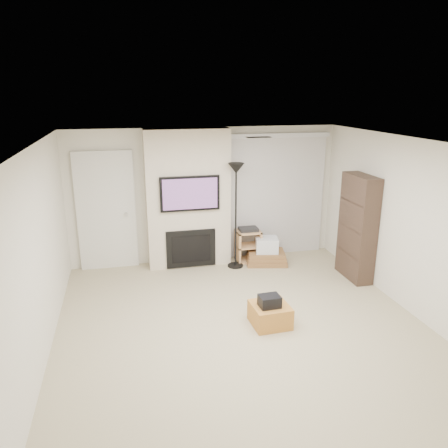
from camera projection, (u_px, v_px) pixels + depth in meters
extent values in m
cube|color=tan|center=(244.00, 330.00, 5.94)|extent=(5.00, 5.50, 0.00)
cube|color=white|center=(247.00, 144.00, 5.21)|extent=(5.00, 5.50, 0.00)
cube|color=silver|center=(205.00, 195.00, 8.14)|extent=(5.00, 0.00, 2.50)
cube|color=silver|center=(354.00, 372.00, 3.01)|extent=(5.00, 0.00, 2.50)
cube|color=silver|center=(37.00, 259.00, 5.03)|extent=(0.00, 5.50, 2.50)
cube|color=silver|center=(417.00, 230.00, 6.12)|extent=(0.00, 5.50, 2.50)
cube|color=silver|center=(259.00, 137.00, 6.04)|extent=(0.35, 0.18, 0.01)
cube|color=#B87830|center=(270.00, 315.00, 6.03)|extent=(0.52, 0.52, 0.30)
cube|color=black|center=(270.00, 301.00, 5.92)|extent=(0.29, 0.23, 0.16)
cube|color=beige|center=(188.00, 199.00, 7.87)|extent=(1.50, 0.40, 2.50)
cube|color=black|center=(190.00, 194.00, 7.62)|extent=(1.05, 0.06, 0.62)
cube|color=#513157|center=(190.00, 194.00, 7.58)|extent=(0.96, 0.00, 0.54)
cube|color=black|center=(191.00, 249.00, 7.93)|extent=(0.90, 0.04, 0.70)
cube|color=black|center=(191.00, 249.00, 7.92)|extent=(0.70, 0.02, 0.50)
cube|color=silver|center=(106.00, 211.00, 7.76)|extent=(1.02, 0.08, 2.14)
cube|color=#B2AA94|center=(107.00, 213.00, 7.78)|extent=(0.90, 0.05, 2.05)
cylinder|color=silver|center=(126.00, 214.00, 7.82)|extent=(0.07, 0.06, 0.07)
cube|color=silver|center=(279.00, 135.00, 8.07)|extent=(1.98, 0.10, 0.08)
cube|color=silver|center=(277.00, 198.00, 8.43)|extent=(1.90, 0.03, 2.29)
cylinder|color=black|center=(235.00, 266.00, 8.09)|extent=(0.28, 0.28, 0.03)
cylinder|color=black|center=(236.00, 219.00, 7.83)|extent=(0.03, 0.03, 1.79)
cone|color=black|center=(236.00, 168.00, 7.56)|extent=(0.28, 0.28, 0.18)
cube|color=tan|center=(238.00, 247.00, 8.24)|extent=(0.04, 0.38, 0.60)
cube|color=tan|center=(258.00, 245.00, 8.33)|extent=(0.04, 0.38, 0.60)
cube|color=tan|center=(248.00, 260.00, 8.37)|extent=(0.45, 0.38, 0.03)
cube|color=tan|center=(248.00, 246.00, 8.29)|extent=(0.45, 0.38, 0.03)
cube|color=tan|center=(248.00, 231.00, 8.21)|extent=(0.45, 0.38, 0.03)
cube|color=black|center=(248.00, 229.00, 8.19)|extent=(0.35, 0.25, 0.06)
cube|color=olive|center=(266.00, 261.00, 8.25)|extent=(0.84, 0.71, 0.08)
cube|color=olive|center=(266.00, 257.00, 8.23)|extent=(0.80, 0.66, 0.07)
cube|color=olive|center=(266.00, 253.00, 8.21)|extent=(0.76, 0.62, 0.07)
cube|color=silver|center=(267.00, 245.00, 8.16)|extent=(0.47, 0.44, 0.27)
cube|color=#34251C|center=(357.00, 228.00, 7.38)|extent=(0.30, 0.80, 1.80)
cube|color=#34251C|center=(354.00, 253.00, 7.50)|extent=(0.26, 0.72, 0.02)
cube|color=#34251C|center=(356.00, 228.00, 7.37)|extent=(0.26, 0.72, 0.02)
cube|color=#34251C|center=(359.00, 202.00, 7.24)|extent=(0.26, 0.72, 0.02)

